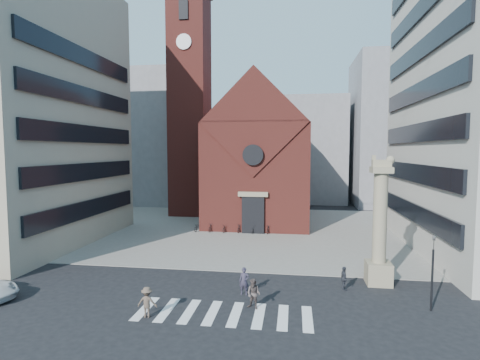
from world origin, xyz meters
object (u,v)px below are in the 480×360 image
Objects in this scene: pedestrian_1 at (254,294)px; pedestrian_2 at (344,279)px; pedestrian_0 at (244,281)px; scooter_0 at (198,227)px; lion_column at (380,233)px; traffic_light at (432,271)px.

pedestrian_2 is at bearing 54.72° from pedestrian_1.
pedestrian_0 is 18.83m from scooter_0.
scooter_0 is at bearing 134.50° from pedestrian_1.
lion_column is 9.62m from pedestrian_0.
pedestrian_2 is at bearing 16.20° from pedestrian_0.
lion_column is at bearing -24.22° from scooter_0.
lion_column is at bearing 116.46° from traffic_light.
traffic_light reaches higher than scooter_0.
pedestrian_1 reaches higher than scooter_0.
pedestrian_1 is 6.52m from pedestrian_2.
pedestrian_2 is (6.25, 1.61, -0.08)m from pedestrian_0.
lion_column is 5.57× the size of pedestrian_2.
traffic_light reaches higher than pedestrian_2.
traffic_light is 10.05m from pedestrian_1.
traffic_light is at bearing 27.83° from pedestrian_1.
scooter_0 is (-18.13, 18.14, -1.80)m from traffic_light.
traffic_light is 10.82m from pedestrian_0.
scooter_0 is (-16.14, 14.14, -2.97)m from lion_column.
pedestrian_0 is 1.00× the size of pedestrian_1.
lion_column reaches higher than traffic_light.
pedestrian_0 is 6.45m from pedestrian_2.
pedestrian_0 is (-10.69, 0.85, -1.43)m from traffic_light.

